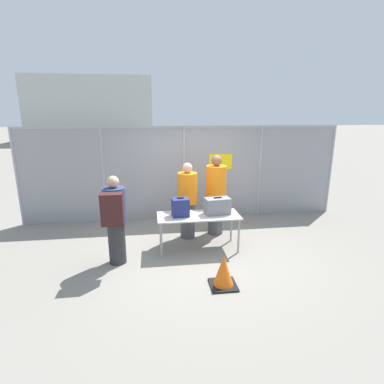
# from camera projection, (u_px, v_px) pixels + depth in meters

# --- Properties ---
(ground_plane) EXTENTS (120.00, 120.00, 0.00)m
(ground_plane) POSITION_uv_depth(u_px,v_px,m) (195.00, 248.00, 6.17)
(ground_plane) COLOR gray
(fence_section) EXTENTS (8.14, 0.07, 2.39)m
(fence_section) POSITION_uv_depth(u_px,v_px,m) (184.00, 171.00, 7.68)
(fence_section) COLOR #9EA0A5
(fence_section) RESTS_ON ground_plane
(inspection_table) EXTENTS (1.64, 0.69, 0.73)m
(inspection_table) POSITION_uv_depth(u_px,v_px,m) (198.00, 218.00, 5.99)
(inspection_table) COLOR #B2B2AD
(inspection_table) RESTS_ON ground_plane
(suitcase_navy) EXTENTS (0.35, 0.29, 0.38)m
(suitcase_navy) POSITION_uv_depth(u_px,v_px,m) (180.00, 207.00, 5.88)
(suitcase_navy) COLOR navy
(suitcase_navy) RESTS_ON inspection_table
(suitcase_grey) EXTENTS (0.53, 0.33, 0.35)m
(suitcase_grey) POSITION_uv_depth(u_px,v_px,m) (217.00, 206.00, 6.01)
(suitcase_grey) COLOR slate
(suitcase_grey) RESTS_ON inspection_table
(traveler_hooded) EXTENTS (0.41, 0.63, 1.65)m
(traveler_hooded) POSITION_uv_depth(u_px,v_px,m) (115.00, 217.00, 5.31)
(traveler_hooded) COLOR #2D2D33
(traveler_hooded) RESTS_ON ground_plane
(security_worker_near) EXTENTS (0.42, 0.42, 1.68)m
(security_worker_near) POSITION_uv_depth(u_px,v_px,m) (187.00, 200.00, 6.51)
(security_worker_near) COLOR #4C4C51
(security_worker_near) RESTS_ON ground_plane
(security_worker_far) EXTENTS (0.45, 0.45, 1.81)m
(security_worker_far) POSITION_uv_depth(u_px,v_px,m) (216.00, 194.00, 6.72)
(security_worker_far) COLOR #4C4C51
(security_worker_far) RESTS_ON ground_plane
(utility_trailer) EXTENTS (3.83, 2.20, 0.70)m
(utility_trailer) POSITION_uv_depth(u_px,v_px,m) (191.00, 181.00, 10.43)
(utility_trailer) COLOR white
(utility_trailer) RESTS_ON ground_plane
(distant_hangar) EXTENTS (11.08, 8.38, 5.90)m
(distant_hangar) POSITION_uv_depth(u_px,v_px,m) (96.00, 110.00, 29.93)
(distant_hangar) COLOR #B2B7B2
(distant_hangar) RESTS_ON ground_plane
(traffic_cone) EXTENTS (0.43, 0.43, 0.53)m
(traffic_cone) POSITION_uv_depth(u_px,v_px,m) (224.00, 272.00, 4.77)
(traffic_cone) COLOR black
(traffic_cone) RESTS_ON ground_plane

